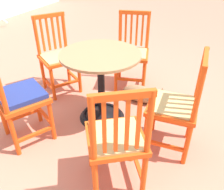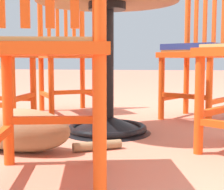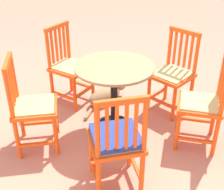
% 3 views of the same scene
% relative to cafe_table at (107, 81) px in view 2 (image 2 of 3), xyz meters
% --- Properties ---
extents(ground_plane, '(24.00, 24.00, 0.00)m').
position_rel_cafe_table_xyz_m(ground_plane, '(0.01, -0.17, -0.28)').
color(ground_plane, '#C6755B').
extents(cafe_table, '(0.76, 0.76, 0.73)m').
position_rel_cafe_table_xyz_m(cafe_table, '(0.00, 0.00, 0.00)').
color(cafe_table, black).
rests_on(cafe_table, ground_plane).
extents(orange_chair_by_planter, '(0.55, 0.55, 0.91)m').
position_rel_cafe_table_xyz_m(orange_chair_by_planter, '(-0.71, -0.46, 0.15)').
color(orange_chair_by_planter, '#E04C14').
rests_on(orange_chair_by_planter, ground_plane).
extents(orange_chair_facing_out, '(0.48, 0.48, 0.91)m').
position_rel_cafe_table_xyz_m(orange_chair_facing_out, '(0.80, -0.05, 0.15)').
color(orange_chair_facing_out, '#E04C14').
rests_on(orange_chair_facing_out, ground_plane).
extents(orange_chair_tucked_in, '(0.55, 0.55, 0.91)m').
position_rel_cafe_table_xyz_m(orange_chair_tucked_in, '(-0.57, 0.52, 0.16)').
color(orange_chair_tucked_in, '#E04C14').
rests_on(orange_chair_tucked_in, ground_plane).
extents(tabby_cat, '(0.27, 0.74, 0.23)m').
position_rel_cafe_table_xyz_m(tabby_cat, '(0.46, -0.32, -0.19)').
color(tabby_cat, '#8E704C').
rests_on(tabby_cat, ground_plane).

